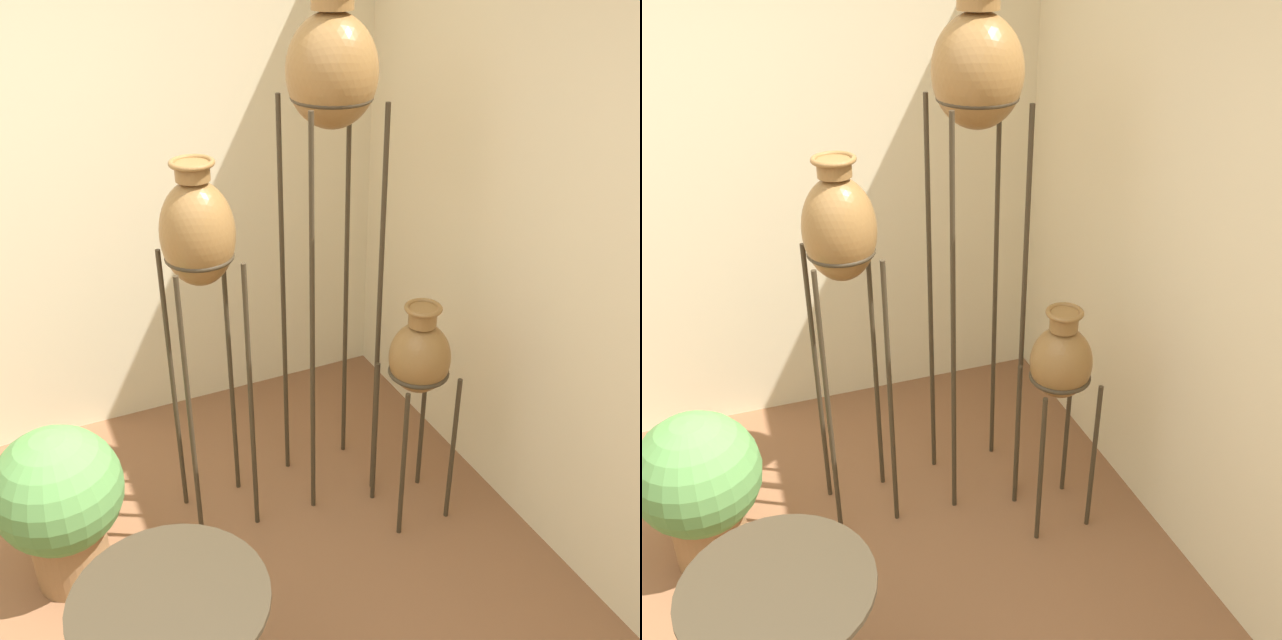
{
  "view_description": "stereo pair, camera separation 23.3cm",
  "coord_description": "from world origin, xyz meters",
  "views": [
    {
      "loc": [
        0.13,
        -1.37,
        2.35
      ],
      "look_at": [
        1.22,
        0.96,
        0.92
      ],
      "focal_mm": 42.0,
      "sensor_mm": 36.0,
      "label": 1
    },
    {
      "loc": [
        0.35,
        -1.46,
        2.35
      ],
      "look_at": [
        1.22,
        0.96,
        0.92
      ],
      "focal_mm": 42.0,
      "sensor_mm": 36.0,
      "label": 2
    }
  ],
  "objects": [
    {
      "name": "vase_stand_tall",
      "position": [
        1.32,
        1.08,
        1.8
      ],
      "size": [
        0.33,
        0.33,
        2.13
      ],
      "color": "#382D1E",
      "rests_on": "ground_plane"
    },
    {
      "name": "vase_stand_short",
      "position": [
        1.55,
        0.75,
        0.77
      ],
      "size": [
        0.26,
        0.26,
        1.01
      ],
      "color": "#382D1E",
      "rests_on": "ground_plane"
    },
    {
      "name": "vase_stand_medium",
      "position": [
        0.78,
        1.06,
        1.29
      ],
      "size": [
        0.27,
        0.27,
        1.59
      ],
      "color": "#382D1E",
      "rests_on": "ground_plane"
    },
    {
      "name": "potted_plant",
      "position": [
        0.14,
        0.97,
        0.39
      ],
      "size": [
        0.49,
        0.49,
        0.69
      ],
      "color": "olive",
      "rests_on": "ground_plane"
    },
    {
      "name": "side_table",
      "position": [
        0.35,
        0.08,
        0.51
      ],
      "size": [
        0.56,
        0.56,
        0.7
      ],
      "color": "#382D1E",
      "rests_on": "ground_plane"
    }
  ]
}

